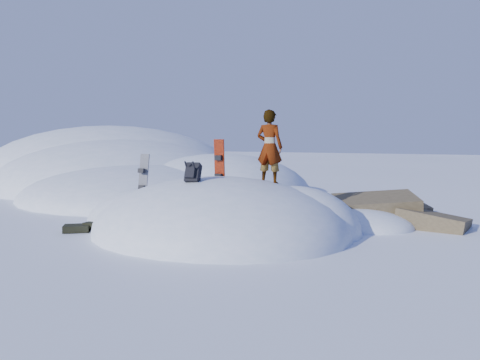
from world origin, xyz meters
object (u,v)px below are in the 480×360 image
at_px(snowboard_red, 219,169).
at_px(backpack, 193,173).
at_px(person, 270,147).
at_px(snowboard_dark, 143,181).

height_order(snowboard_red, backpack, snowboard_red).
distance_m(snowboard_red, person, 1.55).
xyz_separation_m(snowboard_red, person, (1.43, 0.06, 0.61)).
height_order(snowboard_dark, backpack, snowboard_dark).
distance_m(snowboard_dark, person, 3.62).
height_order(backpack, person, person).
height_order(snowboard_red, snowboard_dark, snowboard_red).
bearing_deg(backpack, snowboard_red, 74.38).
height_order(snowboard_red, person, person).
relative_size(snowboard_red, person, 0.86).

